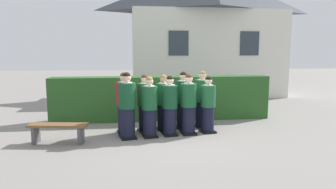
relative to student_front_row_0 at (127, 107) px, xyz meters
name	(u,v)px	position (x,y,z in m)	size (l,w,h in m)	color
ground_plane	(169,135)	(1.09, 0.15, -0.81)	(60.00, 60.00, 0.00)	gray
student_front_row_0	(127,107)	(0.00, 0.00, 0.00)	(0.48, 0.55, 1.69)	black
student_front_row_1	(150,108)	(0.57, 0.06, -0.06)	(0.44, 0.51, 1.58)	black
student_front_row_2	(170,107)	(1.11, 0.15, -0.05)	(0.42, 0.50, 1.58)	black
student_front_row_3	(188,106)	(1.62, 0.20, -0.03)	(0.42, 0.53, 1.62)	black
student_front_row_4	(208,106)	(2.18, 0.30, -0.07)	(0.43, 0.50, 1.54)	black
student_in_red_blazer	(124,104)	(-0.08, 0.50, -0.02)	(0.45, 0.52, 1.66)	black
student_rear_row_1	(145,105)	(0.48, 0.58, -0.05)	(0.46, 0.54, 1.59)	black
student_rear_row_2	(163,104)	(1.00, 0.70, -0.06)	(0.46, 0.54, 1.57)	black
student_rear_row_3	(183,102)	(1.58, 0.78, -0.02)	(0.46, 0.55, 1.64)	black
student_rear_row_4	(202,101)	(2.15, 0.87, -0.02)	(0.44, 0.55, 1.66)	black
hedge	(162,98)	(1.09, 2.06, -0.10)	(7.00, 0.70, 1.41)	#285623
school_building_main	(206,30)	(3.93, 7.61, 2.48)	(7.83, 3.58, 6.39)	silver
wooden_bench	(58,129)	(-1.65, -0.26, -0.46)	(1.44, 0.57, 0.48)	brown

